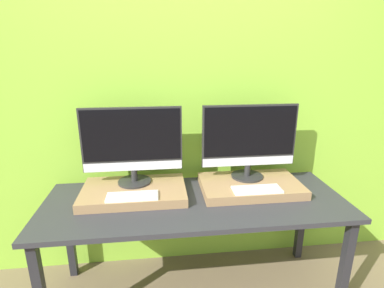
# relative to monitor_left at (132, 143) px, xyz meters

# --- Properties ---
(wall_back) EXTENTS (8.00, 0.04, 2.60)m
(wall_back) POSITION_rel_monitor_left_xyz_m (0.38, 0.23, 0.27)
(wall_back) COLOR #8CC638
(wall_back) RESTS_ON ground_plane
(workbench) EXTENTS (1.86, 0.68, 0.71)m
(workbench) POSITION_rel_monitor_left_xyz_m (0.38, -0.18, -0.40)
(workbench) COLOR #2D2D33
(workbench) RESTS_ON ground_plane
(wooden_riser_left) EXTENTS (0.65, 0.40, 0.06)m
(wooden_riser_left) POSITION_rel_monitor_left_xyz_m (0.00, -0.08, -0.30)
(wooden_riser_left) COLOR #99754C
(wooden_riser_left) RESTS_ON workbench
(monitor_left) EXTENTS (0.63, 0.21, 0.50)m
(monitor_left) POSITION_rel_monitor_left_xyz_m (0.00, 0.00, 0.00)
(monitor_left) COLOR #282828
(monitor_left) RESTS_ON wooden_riser_left
(keyboard_left) EXTENTS (0.30, 0.12, 0.01)m
(keyboard_left) POSITION_rel_monitor_left_xyz_m (0.00, -0.21, -0.26)
(keyboard_left) COLOR silver
(keyboard_left) RESTS_ON wooden_riser_left
(wooden_riser_right) EXTENTS (0.65, 0.40, 0.06)m
(wooden_riser_right) POSITION_rel_monitor_left_xyz_m (0.76, -0.08, -0.30)
(wooden_riser_right) COLOR #99754C
(wooden_riser_right) RESTS_ON workbench
(monitor_right) EXTENTS (0.63, 0.21, 0.50)m
(monitor_right) POSITION_rel_monitor_left_xyz_m (0.76, 0.00, 0.00)
(monitor_right) COLOR #282828
(monitor_right) RESTS_ON wooden_riser_right
(keyboard_right) EXTENTS (0.30, 0.12, 0.01)m
(keyboard_right) POSITION_rel_monitor_left_xyz_m (0.76, -0.21, -0.26)
(keyboard_right) COLOR silver
(keyboard_right) RESTS_ON wooden_riser_right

